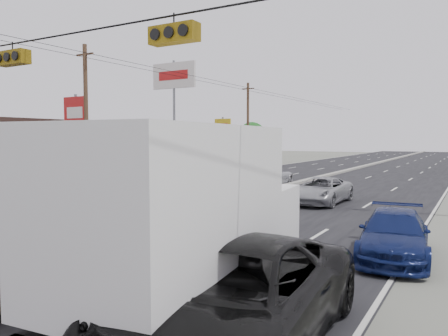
# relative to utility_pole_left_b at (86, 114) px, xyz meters

# --- Properties ---
(road_surface) EXTENTS (20.00, 160.00, 0.02)m
(road_surface) POSITION_rel_utility_pole_left_b_xyz_m (12.50, 15.00, -5.11)
(road_surface) COLOR black
(road_surface) RESTS_ON ground
(center_median) EXTENTS (0.50, 160.00, 0.20)m
(center_median) POSITION_rel_utility_pole_left_b_xyz_m (12.50, 15.00, -5.01)
(center_median) COLOR gray
(center_median) RESTS_ON ground
(strip_mall) EXTENTS (12.00, 42.00, 4.60)m
(strip_mall) POSITION_rel_utility_pole_left_b_xyz_m (-13.50, 10.00, -2.81)
(strip_mall) COLOR tan
(strip_mall) RESTS_ON ground
(parking_lot) EXTENTS (10.00, 42.00, 0.02)m
(parking_lot) POSITION_rel_utility_pole_left_b_xyz_m (-4.50, 10.00, -5.11)
(parking_lot) COLOR black
(parking_lot) RESTS_ON ground
(utility_pole_left_b) EXTENTS (1.60, 0.30, 10.00)m
(utility_pole_left_b) POSITION_rel_utility_pole_left_b_xyz_m (0.00, 0.00, 0.00)
(utility_pole_left_b) COLOR #422D1E
(utility_pole_left_b) RESTS_ON ground
(utility_pole_left_c) EXTENTS (1.60, 0.30, 10.00)m
(utility_pole_left_c) POSITION_rel_utility_pole_left_b_xyz_m (0.00, 25.00, 0.00)
(utility_pole_left_c) COLOR #422D1E
(utility_pole_left_c) RESTS_ON ground
(traffic_signals) EXTENTS (25.00, 0.30, 0.54)m
(traffic_signals) POSITION_rel_utility_pole_left_b_xyz_m (13.90, -15.00, 0.39)
(traffic_signals) COLOR black
(traffic_signals) RESTS_ON ground
(pole_sign_mid) EXTENTS (2.60, 0.25, 7.00)m
(pole_sign_mid) POSITION_rel_utility_pole_left_b_xyz_m (-4.50, 3.00, 0.01)
(pole_sign_mid) COLOR slate
(pole_sign_mid) RESTS_ON ground
(pole_sign_billboard) EXTENTS (5.00, 0.25, 11.00)m
(pole_sign_billboard) POSITION_rel_utility_pole_left_b_xyz_m (-2.00, 13.00, 3.76)
(pole_sign_billboard) COLOR slate
(pole_sign_billboard) RESTS_ON ground
(pole_sign_far) EXTENTS (2.20, 0.25, 6.00)m
(pole_sign_far) POSITION_rel_utility_pole_left_b_xyz_m (-3.50, 25.00, -0.70)
(pole_sign_far) COLOR slate
(pole_sign_far) RESTS_ON ground
(tree_left_far) EXTENTS (4.80, 4.80, 6.12)m
(tree_left_far) POSITION_rel_utility_pole_left_b_xyz_m (-9.50, 45.00, -1.39)
(tree_left_far) COLOR #382619
(tree_left_far) RESTS_ON ground
(box_truck) EXTENTS (3.22, 7.48, 3.69)m
(box_truck) POSITION_rel_utility_pole_left_b_xyz_m (19.21, -14.84, -3.22)
(box_truck) COLOR black
(box_truck) RESTS_ON ground
(red_sedan) EXTENTS (1.61, 4.55, 1.50)m
(red_sedan) POSITION_rel_utility_pole_left_b_xyz_m (13.90, -11.25, -4.36)
(red_sedan) COLOR maroon
(red_sedan) RESTS_ON ground
(black_suv) EXTENTS (3.20, 6.36, 1.73)m
(black_suv) POSITION_rel_utility_pole_left_b_xyz_m (20.77, -15.80, -4.24)
(black_suv) COLOR black
(black_suv) RESTS_ON ground
(queue_car_a) EXTENTS (1.81, 3.84, 1.27)m
(queue_car_a) POSITION_rel_utility_pole_left_b_xyz_m (15.20, -5.16, -4.47)
(queue_car_a) COLOR black
(queue_car_a) RESTS_ON ground
(queue_car_b) EXTENTS (2.08, 4.93, 1.58)m
(queue_car_b) POSITION_rel_utility_pole_left_b_xyz_m (16.00, -7.33, -4.32)
(queue_car_b) COLOR white
(queue_car_b) RESTS_ON ground
(queue_car_c) EXTENTS (2.36, 4.94, 1.36)m
(queue_car_c) POSITION_rel_utility_pole_left_b_xyz_m (17.03, 0.39, -4.43)
(queue_car_c) COLOR #93959A
(queue_car_c) RESTS_ON ground
(queue_car_d) EXTENTS (2.42, 4.79, 1.33)m
(queue_car_d) POSITION_rel_utility_pole_left_b_xyz_m (22.10, -8.70, -4.44)
(queue_car_d) COLOR #101B50
(queue_car_d) RESTS_ON ground
(oncoming_near) EXTENTS (2.92, 5.79, 1.61)m
(oncoming_near) POSITION_rel_utility_pole_left_b_xyz_m (8.06, -3.83, -4.30)
(oncoming_near) COLOR black
(oncoming_near) RESTS_ON ground
(oncoming_far) EXTENTS (2.30, 4.93, 1.37)m
(oncoming_far) POSITION_rel_utility_pole_left_b_xyz_m (11.10, 6.88, -4.42)
(oncoming_far) COLOR #B0B1B8
(oncoming_far) RESTS_ON ground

